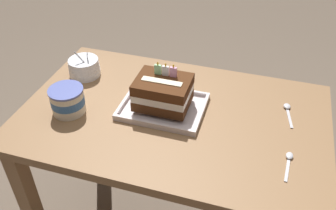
{
  "coord_description": "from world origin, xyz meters",
  "views": [
    {
      "loc": [
        0.3,
        -1.04,
        1.64
      ],
      "look_at": [
        -0.02,
        0.01,
        0.79
      ],
      "focal_mm": 39.25,
      "sensor_mm": 36.0,
      "label": 1
    }
  ],
  "objects_px": {
    "birthday_cake": "(163,92)",
    "ice_cream_tub": "(68,100)",
    "foil_tray": "(163,107)",
    "serving_spoon_by_bowls": "(288,109)",
    "serving_spoon_near_tray": "(289,159)",
    "bowl_stack": "(84,67)"
  },
  "relations": [
    {
      "from": "ice_cream_tub",
      "to": "foil_tray",
      "type": "bearing_deg",
      "value": 19.29
    },
    {
      "from": "ice_cream_tub",
      "to": "serving_spoon_near_tray",
      "type": "bearing_deg",
      "value": -1.36
    },
    {
      "from": "birthday_cake",
      "to": "serving_spoon_by_bowls",
      "type": "bearing_deg",
      "value": 16.11
    },
    {
      "from": "bowl_stack",
      "to": "ice_cream_tub",
      "type": "distance_m",
      "value": 0.26
    },
    {
      "from": "ice_cream_tub",
      "to": "serving_spoon_by_bowls",
      "type": "height_order",
      "value": "ice_cream_tub"
    },
    {
      "from": "foil_tray",
      "to": "serving_spoon_by_bowls",
      "type": "relative_size",
      "value": 2.23
    },
    {
      "from": "ice_cream_tub",
      "to": "serving_spoon_by_bowls",
      "type": "relative_size",
      "value": 0.92
    },
    {
      "from": "birthday_cake",
      "to": "bowl_stack",
      "type": "xyz_separation_m",
      "value": [
        -0.4,
        0.13,
        -0.04
      ]
    },
    {
      "from": "bowl_stack",
      "to": "ice_cream_tub",
      "type": "xyz_separation_m",
      "value": [
        0.06,
        -0.25,
        0.01
      ]
    },
    {
      "from": "birthday_cake",
      "to": "serving_spoon_near_tray",
      "type": "distance_m",
      "value": 0.5
    },
    {
      "from": "foil_tray",
      "to": "bowl_stack",
      "type": "distance_m",
      "value": 0.42
    },
    {
      "from": "birthday_cake",
      "to": "serving_spoon_near_tray",
      "type": "bearing_deg",
      "value": -16.16
    },
    {
      "from": "birthday_cake",
      "to": "ice_cream_tub",
      "type": "bearing_deg",
      "value": -160.67
    },
    {
      "from": "foil_tray",
      "to": "ice_cream_tub",
      "type": "relative_size",
      "value": 2.42
    },
    {
      "from": "ice_cream_tub",
      "to": "serving_spoon_near_tray",
      "type": "height_order",
      "value": "ice_cream_tub"
    },
    {
      "from": "foil_tray",
      "to": "serving_spoon_by_bowls",
      "type": "bearing_deg",
      "value": 16.15
    },
    {
      "from": "bowl_stack",
      "to": "serving_spoon_by_bowls",
      "type": "xyz_separation_m",
      "value": [
        0.86,
        0.0,
        -0.03
      ]
    },
    {
      "from": "foil_tray",
      "to": "serving_spoon_by_bowls",
      "type": "distance_m",
      "value": 0.48
    },
    {
      "from": "birthday_cake",
      "to": "serving_spoon_near_tray",
      "type": "xyz_separation_m",
      "value": [
        0.48,
        -0.14,
        -0.07
      ]
    },
    {
      "from": "bowl_stack",
      "to": "birthday_cake",
      "type": "bearing_deg",
      "value": -17.87
    },
    {
      "from": "birthday_cake",
      "to": "ice_cream_tub",
      "type": "xyz_separation_m",
      "value": [
        -0.34,
        -0.12,
        -0.03
      ]
    },
    {
      "from": "serving_spoon_by_bowls",
      "to": "ice_cream_tub",
      "type": "bearing_deg",
      "value": -162.51
    }
  ]
}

